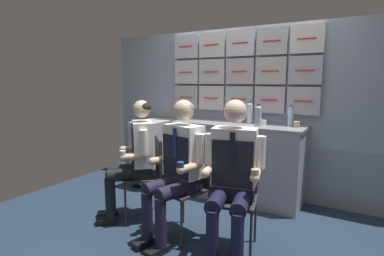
{
  "coord_description": "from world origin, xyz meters",
  "views": [
    {
      "loc": [
        1.41,
        -2.39,
        1.48
      ],
      "look_at": [
        -0.1,
        0.19,
        1.01
      ],
      "focal_mm": 28.28,
      "sensor_mm": 36.0,
      "label": 1
    }
  ],
  "objects_px": {
    "folding_chair_left": "(150,168)",
    "folding_chair_by_counter": "(235,187)",
    "folding_chair_right": "(190,179)",
    "crew_member_by_counter": "(233,170)",
    "water_bottle_tall": "(250,113)",
    "service_trolley": "(154,150)",
    "paper_cup_blue": "(263,122)",
    "crew_member_right": "(177,163)",
    "crew_member_left": "(135,154)"
  },
  "relations": [
    {
      "from": "crew_member_by_counter",
      "to": "paper_cup_blue",
      "type": "distance_m",
      "value": 1.29
    },
    {
      "from": "folding_chair_by_counter",
      "to": "paper_cup_blue",
      "type": "xyz_separation_m",
      "value": [
        -0.1,
        1.11,
        0.44
      ]
    },
    {
      "from": "folding_chair_by_counter",
      "to": "paper_cup_blue",
      "type": "height_order",
      "value": "paper_cup_blue"
    },
    {
      "from": "crew_member_by_counter",
      "to": "folding_chair_by_counter",
      "type": "bearing_deg",
      "value": 103.0
    },
    {
      "from": "water_bottle_tall",
      "to": "folding_chair_left",
      "type": "bearing_deg",
      "value": -123.75
    },
    {
      "from": "folding_chair_left",
      "to": "folding_chair_right",
      "type": "relative_size",
      "value": 1.0
    },
    {
      "from": "folding_chair_left",
      "to": "crew_member_left",
      "type": "height_order",
      "value": "crew_member_left"
    },
    {
      "from": "service_trolley",
      "to": "folding_chair_by_counter",
      "type": "xyz_separation_m",
      "value": [
        1.64,
        -0.96,
        0.05
      ]
    },
    {
      "from": "crew_member_left",
      "to": "folding_chair_right",
      "type": "bearing_deg",
      "value": 2.59
    },
    {
      "from": "service_trolley",
      "to": "folding_chair_left",
      "type": "distance_m",
      "value": 1.1
    },
    {
      "from": "crew_member_left",
      "to": "service_trolley",
      "type": "bearing_deg",
      "value": 117.1
    },
    {
      "from": "water_bottle_tall",
      "to": "crew_member_left",
      "type": "bearing_deg",
      "value": -125.18
    },
    {
      "from": "folding_chair_right",
      "to": "paper_cup_blue",
      "type": "relative_size",
      "value": 11.78
    },
    {
      "from": "folding_chair_right",
      "to": "crew_member_by_counter",
      "type": "distance_m",
      "value": 0.56
    },
    {
      "from": "folding_chair_left",
      "to": "paper_cup_blue",
      "type": "distance_m",
      "value": 1.44
    },
    {
      "from": "crew_member_left",
      "to": "water_bottle_tall",
      "type": "height_order",
      "value": "crew_member_left"
    },
    {
      "from": "folding_chair_left",
      "to": "crew_member_by_counter",
      "type": "bearing_deg",
      "value": -12.21
    },
    {
      "from": "crew_member_right",
      "to": "water_bottle_tall",
      "type": "distance_m",
      "value": 1.38
    },
    {
      "from": "folding_chair_right",
      "to": "paper_cup_blue",
      "type": "height_order",
      "value": "paper_cup_blue"
    },
    {
      "from": "folding_chair_left",
      "to": "folding_chair_by_counter",
      "type": "xyz_separation_m",
      "value": [
        1.01,
        -0.07,
        0.0
      ]
    },
    {
      "from": "service_trolley",
      "to": "folding_chair_left",
      "type": "bearing_deg",
      "value": -54.71
    },
    {
      "from": "service_trolley",
      "to": "paper_cup_blue",
      "type": "relative_size",
      "value": 12.46
    },
    {
      "from": "crew_member_right",
      "to": "water_bottle_tall",
      "type": "xyz_separation_m",
      "value": [
        0.22,
        1.31,
        0.36
      ]
    },
    {
      "from": "service_trolley",
      "to": "crew_member_by_counter",
      "type": "relative_size",
      "value": 0.69
    },
    {
      "from": "crew_member_right",
      "to": "folding_chair_by_counter",
      "type": "distance_m",
      "value": 0.57
    },
    {
      "from": "folding_chair_left",
      "to": "crew_member_right",
      "type": "relative_size",
      "value": 0.66
    },
    {
      "from": "folding_chair_by_counter",
      "to": "water_bottle_tall",
      "type": "relative_size",
      "value": 3.12
    },
    {
      "from": "water_bottle_tall",
      "to": "paper_cup_blue",
      "type": "height_order",
      "value": "water_bottle_tall"
    },
    {
      "from": "folding_chair_left",
      "to": "water_bottle_tall",
      "type": "distance_m",
      "value": 1.41
    },
    {
      "from": "crew_member_left",
      "to": "paper_cup_blue",
      "type": "distance_m",
      "value": 1.56
    },
    {
      "from": "service_trolley",
      "to": "crew_member_left",
      "type": "height_order",
      "value": "crew_member_left"
    },
    {
      "from": "folding_chair_right",
      "to": "water_bottle_tall",
      "type": "xyz_separation_m",
      "value": [
        0.18,
        1.16,
        0.55
      ]
    },
    {
      "from": "folding_chair_right",
      "to": "water_bottle_tall",
      "type": "relative_size",
      "value": 3.12
    },
    {
      "from": "folding_chair_left",
      "to": "water_bottle_tall",
      "type": "relative_size",
      "value": 3.12
    },
    {
      "from": "folding_chair_right",
      "to": "crew_member_right",
      "type": "relative_size",
      "value": 0.66
    },
    {
      "from": "folding_chair_left",
      "to": "folding_chair_by_counter",
      "type": "height_order",
      "value": "same"
    },
    {
      "from": "crew_member_left",
      "to": "folding_chair_by_counter",
      "type": "bearing_deg",
      "value": 2.05
    },
    {
      "from": "folding_chair_by_counter",
      "to": "paper_cup_blue",
      "type": "relative_size",
      "value": 11.78
    },
    {
      "from": "service_trolley",
      "to": "paper_cup_blue",
      "type": "height_order",
      "value": "paper_cup_blue"
    },
    {
      "from": "folding_chair_right",
      "to": "crew_member_by_counter",
      "type": "relative_size",
      "value": 0.66
    },
    {
      "from": "service_trolley",
      "to": "paper_cup_blue",
      "type": "xyz_separation_m",
      "value": [
        1.54,
        0.14,
        0.5
      ]
    },
    {
      "from": "folding_chair_left",
      "to": "folding_chair_right",
      "type": "xyz_separation_m",
      "value": [
        0.54,
        -0.08,
        0.0
      ]
    },
    {
      "from": "paper_cup_blue",
      "to": "water_bottle_tall",
      "type": "bearing_deg",
      "value": 166.91
    },
    {
      "from": "folding_chair_by_counter",
      "to": "folding_chair_right",
      "type": "bearing_deg",
      "value": -178.72
    },
    {
      "from": "crew_member_right",
      "to": "folding_chair_by_counter",
      "type": "bearing_deg",
      "value": 18.07
    },
    {
      "from": "service_trolley",
      "to": "folding_chair_by_counter",
      "type": "relative_size",
      "value": 1.06
    },
    {
      "from": "crew_member_right",
      "to": "crew_member_by_counter",
      "type": "distance_m",
      "value": 0.54
    },
    {
      "from": "water_bottle_tall",
      "to": "paper_cup_blue",
      "type": "xyz_separation_m",
      "value": [
        0.19,
        -0.04,
        -0.1
      ]
    },
    {
      "from": "folding_chair_by_counter",
      "to": "water_bottle_tall",
      "type": "distance_m",
      "value": 1.3
    },
    {
      "from": "crew_member_right",
      "to": "folding_chair_by_counter",
      "type": "relative_size",
      "value": 1.5
    }
  ]
}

